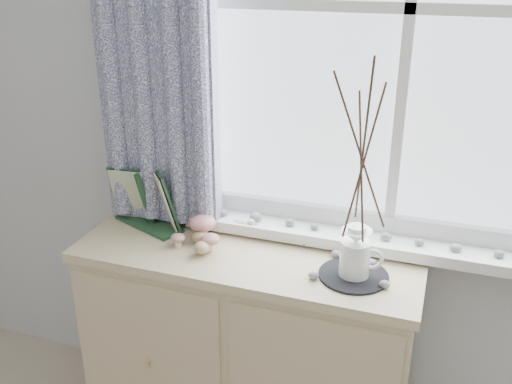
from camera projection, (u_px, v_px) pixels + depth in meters
sideboard at (247, 351)px, 2.13m from camera, size 1.20×0.45×0.85m
botanical_book at (143, 200)px, 2.09m from camera, size 0.36×0.24×0.23m
toadstool_cluster at (202, 229)px, 2.01m from camera, size 0.18×0.16×0.09m
wooden_eggs at (201, 242)px, 1.98m from camera, size 0.10×0.11×0.07m
songbird_figurine at (242, 226)px, 2.08m from camera, size 0.13×0.07×0.07m
crocheted_doily at (353, 275)px, 1.82m from camera, size 0.22×0.22×0.01m
twig_pitcher at (363, 153)px, 1.66m from camera, size 0.31×0.31×0.73m
sideboard_pebbles at (341, 263)px, 1.87m from camera, size 0.33×0.23×0.02m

